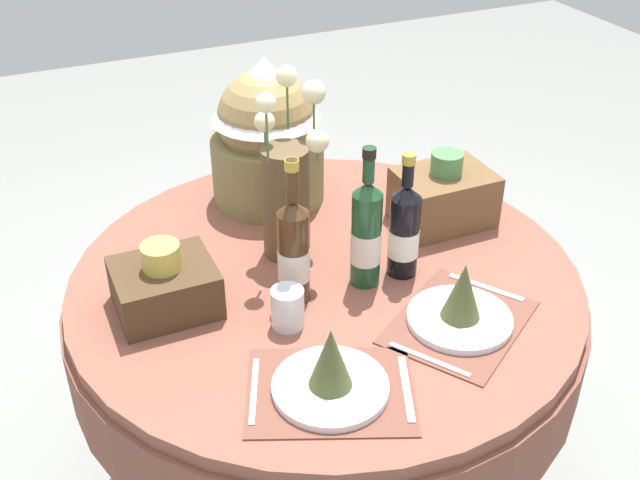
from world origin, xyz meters
TOP-DOWN VIEW (x-y plane):
  - dining_table at (0.00, 0.00)m, footprint 1.29×1.29m
  - place_setting_left at (-0.16, -0.39)m, footprint 0.41×0.37m
  - place_setting_right at (0.20, -0.30)m, footprint 0.43×0.40m
  - flower_vase at (-0.05, 0.13)m, footprint 0.21×0.25m
  - wine_bottle_left at (0.18, -0.07)m, footprint 0.08×0.08m
  - wine_bottle_centre at (0.07, -0.07)m, footprint 0.07×0.07m
  - wine_bottle_right at (-0.11, -0.06)m, footprint 0.08×0.08m
  - tumbler_near_left at (-0.16, -0.15)m, footprint 0.08×0.08m
  - gift_tub_back_centre at (0.01, 0.42)m, footprint 0.32×0.32m
  - woven_basket_side_left at (-0.39, 0.02)m, footprint 0.23×0.20m
  - woven_basket_side_right at (0.40, 0.10)m, footprint 0.25×0.19m

SIDE VIEW (x-z plane):
  - dining_table at x=0.00m, z-range 0.24..1.02m
  - place_setting_left at x=-0.16m, z-range 0.75..0.91m
  - place_setting_right at x=0.20m, z-range 0.75..0.91m
  - tumbler_near_left at x=-0.16m, z-range 0.78..0.87m
  - woven_basket_side_left at x=-0.39m, z-range 0.76..0.93m
  - woven_basket_side_right at x=0.40m, z-range 0.75..0.96m
  - wine_bottle_left at x=0.18m, z-range 0.74..1.06m
  - wine_bottle_right at x=-0.11m, z-range 0.73..1.10m
  - wine_bottle_centre at x=0.07m, z-range 0.74..1.10m
  - flower_vase at x=-0.05m, z-range 0.73..1.20m
  - gift_tub_back_centre at x=0.01m, z-range 0.79..1.21m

